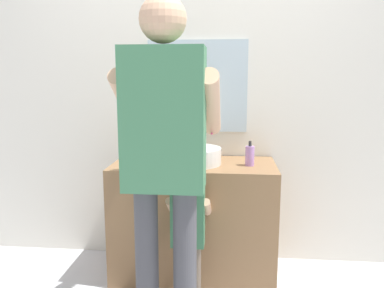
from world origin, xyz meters
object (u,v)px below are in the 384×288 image
(toothbrush_cup, at_px, (140,154))
(child_toddler, at_px, (188,226))
(soap_bottle, at_px, (250,156))
(adult_parent, at_px, (165,141))

(toothbrush_cup, distance_m, child_toddler, 0.66)
(soap_bottle, relative_size, adult_parent, 0.09)
(soap_bottle, height_order, adult_parent, adult_parent)
(adult_parent, bearing_deg, soap_bottle, 53.12)
(child_toddler, xyz_separation_m, adult_parent, (-0.09, -0.25, 0.55))
(soap_bottle, relative_size, child_toddler, 0.19)
(toothbrush_cup, relative_size, child_toddler, 0.24)
(adult_parent, bearing_deg, child_toddler, 70.30)
(child_toddler, bearing_deg, adult_parent, -109.70)
(soap_bottle, distance_m, child_toddler, 0.63)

